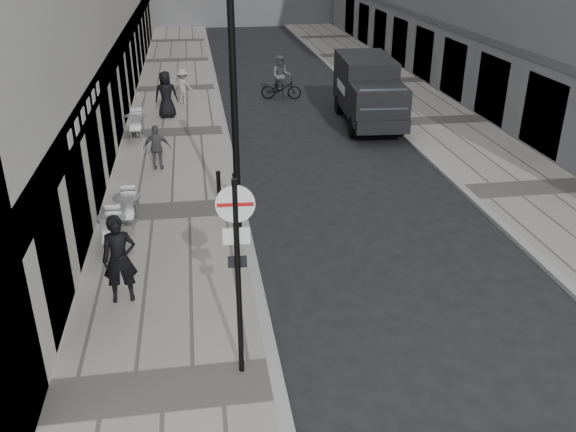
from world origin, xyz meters
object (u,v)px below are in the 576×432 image
(cyclist, at_px, (281,82))
(walking_man, at_px, (120,259))
(lamppost, at_px, (234,97))
(panel_van, at_px, (368,88))
(sign_post, at_px, (237,255))

(cyclist, bearing_deg, walking_man, -97.15)
(lamppost, distance_m, panel_van, 11.91)
(lamppost, distance_m, cyclist, 15.14)
(sign_post, bearing_deg, lamppost, 89.00)
(panel_van, distance_m, cyclist, 5.52)
(sign_post, xyz_separation_m, lamppost, (0.40, 5.54, 1.28))
(lamppost, bearing_deg, panel_van, 57.89)
(walking_man, height_order, sign_post, sign_post)
(panel_van, relative_size, cyclist, 2.78)
(walking_man, distance_m, cyclist, 18.26)
(panel_van, bearing_deg, walking_man, -121.04)
(lamppost, height_order, cyclist, lamppost)
(walking_man, height_order, panel_van, panel_van)
(walking_man, bearing_deg, cyclist, 66.13)
(lamppost, xyz_separation_m, cyclist, (3.23, 14.49, -2.98))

